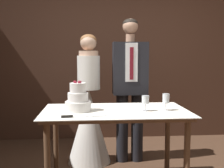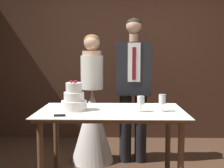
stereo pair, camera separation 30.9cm
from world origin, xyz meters
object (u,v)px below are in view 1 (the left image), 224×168
at_px(groom, 130,84).
at_px(tiered_cake, 78,100).
at_px(wine_glass_near, 145,100).
at_px(bride, 89,116).
at_px(cake_table, 115,120).
at_px(cake_knife, 75,116).
at_px(wine_glass_middle, 166,99).

bearing_deg(groom, tiered_cake, -127.07).
height_order(tiered_cake, wine_glass_near, tiered_cake).
bearing_deg(bride, wine_glass_near, -58.12).
relative_size(cake_table, cake_knife, 3.55).
bearing_deg(wine_glass_near, bride, 121.88).
bearing_deg(cake_knife, wine_glass_near, 12.42).
bearing_deg(wine_glass_near, groom, 91.61).
bearing_deg(wine_glass_near, wine_glass_middle, 3.55).
bearing_deg(cake_table, cake_knife, -142.41).
height_order(cake_table, wine_glass_near, wine_glass_near).
bearing_deg(wine_glass_middle, groom, 104.85).
xyz_separation_m(cake_table, wine_glass_near, (0.28, -0.07, 0.20)).
height_order(wine_glass_middle, bride, bride).
relative_size(wine_glass_near, wine_glass_middle, 0.91).
height_order(cake_table, groom, groom).
distance_m(cake_knife, groom, 1.27).
relative_size(bride, groom, 0.89).
relative_size(cake_table, tiered_cake, 4.83).
xyz_separation_m(cake_table, bride, (-0.26, 0.80, -0.14)).
xyz_separation_m(wine_glass_near, wine_glass_middle, (0.20, 0.01, 0.01)).
distance_m(bride, groom, 0.66).
height_order(wine_glass_near, wine_glass_middle, wine_glass_middle).
bearing_deg(cake_table, groom, 72.14).
bearing_deg(bride, groom, -0.07).
xyz_separation_m(tiered_cake, cake_knife, (-0.01, -0.27, -0.10)).
bearing_deg(bride, cake_table, -72.15).
bearing_deg(tiered_cake, groom, 52.93).
bearing_deg(bride, tiered_cake, -97.01).
height_order(tiered_cake, bride, bride).
distance_m(tiered_cake, wine_glass_middle, 0.84).
height_order(wine_glass_near, bride, bride).
distance_m(tiered_cake, wine_glass_near, 0.64).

